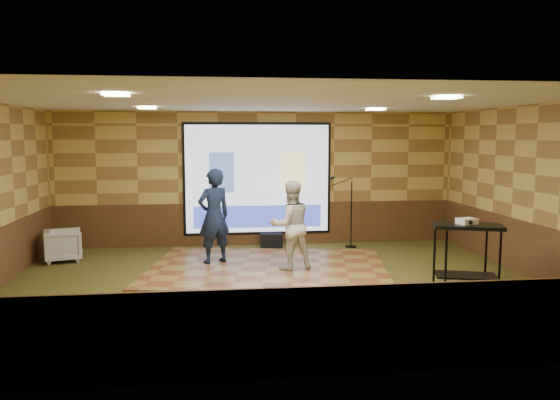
{
  "coord_description": "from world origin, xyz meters",
  "views": [
    {
      "loc": [
        -0.98,
        -8.73,
        2.45
      ],
      "look_at": [
        0.21,
        1.01,
        1.3
      ],
      "focal_mm": 35.0,
      "sensor_mm": 36.0,
      "label": 1
    }
  ],
  "objects": [
    {
      "name": "projector_screen",
      "position": [
        0.0,
        3.44,
        1.47
      ],
      "size": [
        3.32,
        0.06,
        2.52
      ],
      "color": "black",
      "rests_on": "room_shell"
    },
    {
      "name": "player_right",
      "position": [
        0.4,
        0.96,
        0.84
      ],
      "size": [
        0.9,
        0.77,
        1.62
      ],
      "primitive_type": "imported",
      "rotation": [
        0.0,
        0.0,
        3.36
      ],
      "color": "beige",
      "rests_on": "dance_floor"
    },
    {
      "name": "room_shell",
      "position": [
        0.0,
        0.0,
        2.09
      ],
      "size": [
        9.04,
        7.04,
        3.02
      ],
      "color": "tan",
      "rests_on": "ground"
    },
    {
      "name": "downlight_se",
      "position": [
        2.2,
        -1.5,
        2.97
      ],
      "size": [
        0.32,
        0.32,
        0.02
      ],
      "primitive_type": "cube",
      "color": "#FDEBBD",
      "rests_on": "room_shell"
    },
    {
      "name": "downlight_ne",
      "position": [
        2.2,
        1.8,
        2.97
      ],
      "size": [
        0.32,
        0.32,
        0.02
      ],
      "primitive_type": "cube",
      "color": "#FDEBBD",
      "rests_on": "room_shell"
    },
    {
      "name": "wainscot_front",
      "position": [
        0.0,
        -3.48,
        0.47
      ],
      "size": [
        9.0,
        0.04,
        0.95
      ],
      "primitive_type": "cube",
      "color": "#452A17",
      "rests_on": "ground"
    },
    {
      "name": "projector",
      "position": [
        2.94,
        -0.74,
        1.13
      ],
      "size": [
        0.32,
        0.29,
        0.09
      ],
      "primitive_type": "cube",
      "rotation": [
        0.0,
        0.0,
        0.26
      ],
      "color": "white",
      "rests_on": "av_table"
    },
    {
      "name": "banquet_chair",
      "position": [
        -3.94,
        2.26,
        0.31
      ],
      "size": [
        0.84,
        0.83,
        0.63
      ],
      "primitive_type": "imported",
      "rotation": [
        0.0,
        0.0,
        1.84
      ],
      "color": "gray",
      "rests_on": "ground"
    },
    {
      "name": "mic_stand",
      "position": [
        1.97,
        2.91,
        0.49
      ],
      "size": [
        0.62,
        0.25,
        1.58
      ],
      "rotation": [
        0.0,
        0.0,
        0.09
      ],
      "color": "black",
      "rests_on": "ground"
    },
    {
      "name": "player_left",
      "position": [
        -0.99,
        1.63,
        0.94
      ],
      "size": [
        0.78,
        0.68,
        1.81
      ],
      "primitive_type": "imported",
      "rotation": [
        0.0,
        0.0,
        3.61
      ],
      "color": "#121D3B",
      "rests_on": "dance_floor"
    },
    {
      "name": "downlight_sw",
      "position": [
        -2.2,
        -1.5,
        2.97
      ],
      "size": [
        0.32,
        0.32,
        0.02
      ],
      "primitive_type": "cube",
      "color": "#FDEBBD",
      "rests_on": "room_shell"
    },
    {
      "name": "downlight_nw",
      "position": [
        -2.2,
        1.8,
        2.97
      ],
      "size": [
        0.32,
        0.32,
        0.02
      ],
      "primitive_type": "cube",
      "color": "#FDEBBD",
      "rests_on": "room_shell"
    },
    {
      "name": "dance_floor",
      "position": [
        0.0,
        1.18,
        0.02
      ],
      "size": [
        4.87,
        4.03,
        0.03
      ],
      "primitive_type": "cube",
      "rotation": [
        0.0,
        0.0,
        -0.17
      ],
      "color": "olive",
      "rests_on": "ground"
    },
    {
      "name": "wainscot_back",
      "position": [
        0.0,
        3.48,
        0.47
      ],
      "size": [
        9.0,
        0.04,
        0.95
      ],
      "primitive_type": "cube",
      "color": "#452A17",
      "rests_on": "ground"
    },
    {
      "name": "ground",
      "position": [
        0.0,
        0.0,
        0.0
      ],
      "size": [
        9.0,
        9.0,
        0.0
      ],
      "primitive_type": "plane",
      "color": "#2D3719",
      "rests_on": "ground"
    },
    {
      "name": "av_table",
      "position": [
        2.94,
        -0.77,
        0.78
      ],
      "size": [
        1.03,
        0.54,
        1.09
      ],
      "rotation": [
        0.0,
        0.0,
        -0.31
      ],
      "color": "black",
      "rests_on": "ground"
    },
    {
      "name": "duffel_bag",
      "position": [
        0.28,
        3.15,
        0.15
      ],
      "size": [
        0.52,
        0.37,
        0.31
      ],
      "primitive_type": "cube",
      "rotation": [
        0.0,
        0.0,
        -0.08
      ],
      "color": "black",
      "rests_on": "ground"
    },
    {
      "name": "wainscot_right",
      "position": [
        4.48,
        0.0,
        0.47
      ],
      "size": [
        0.04,
        7.0,
        0.95
      ],
      "primitive_type": "cube",
      "color": "#452A17",
      "rests_on": "ground"
    }
  ]
}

